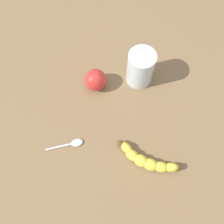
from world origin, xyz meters
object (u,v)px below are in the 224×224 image
at_px(smoothie_glass, 140,69).
at_px(teaspoon, 75,143).
at_px(banana, 147,161).
at_px(apple_fruit, 96,80).

distance_m(smoothie_glass, teaspoon, 0.31).
bearing_deg(banana, smoothie_glass, 114.93).
relative_size(smoothie_glass, teaspoon, 1.11).
height_order(banana, teaspoon, banana).
bearing_deg(apple_fruit, teaspoon, -119.95).
xyz_separation_m(banana, apple_fruit, (-0.09, 0.28, 0.02)).
bearing_deg(smoothie_glass, apple_fruit, 177.52).
height_order(smoothie_glass, apple_fruit, smoothie_glass).
distance_m(banana, teaspoon, 0.22).
bearing_deg(apple_fruit, smoothie_glass, -2.48).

